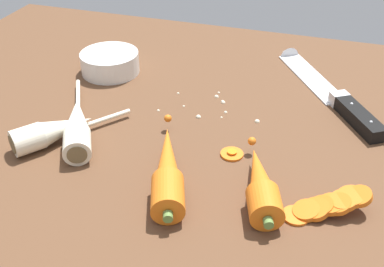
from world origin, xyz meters
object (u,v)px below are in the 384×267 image
object	(u,v)px
whole_carrot_second	(261,184)
parsnip_mid_left	(77,125)
chefs_knife	(322,85)
carrot_slice_stray_near	(232,153)
parsnip_front	(53,131)
whole_carrot	(168,170)
prep_bowl	(110,62)
carrot_slice_stack	(329,205)

from	to	relation	value
whole_carrot_second	parsnip_mid_left	size ratio (longest dim) A/B	0.76
whole_carrot_second	parsnip_mid_left	xyz separation A→B (cm)	(-29.14, 5.29, -0.12)
chefs_knife	whole_carrot_second	bearing A→B (deg)	-99.44
whole_carrot_second	carrot_slice_stray_near	size ratio (longest dim) A/B	5.01
parsnip_front	parsnip_mid_left	bearing A→B (deg)	45.29
whole_carrot	parsnip_front	size ratio (longest dim) A/B	1.29
parsnip_front	prep_bowl	distance (cm)	23.92
parsnip_front	prep_bowl	bearing A→B (deg)	95.50
whole_carrot	whole_carrot_second	world-z (taller)	same
chefs_knife	parsnip_mid_left	world-z (taller)	parsnip_mid_left
carrot_slice_stack	prep_bowl	world-z (taller)	prep_bowl
parsnip_mid_left	carrot_slice_stray_near	distance (cm)	23.84
whole_carrot_second	parsnip_mid_left	world-z (taller)	whole_carrot_second
parsnip_mid_left	carrot_slice_stack	world-z (taller)	parsnip_mid_left
carrot_slice_stack	carrot_slice_stray_near	bearing A→B (deg)	150.28
carrot_slice_stack	prep_bowl	bearing A→B (deg)	147.66
parsnip_mid_left	prep_bowl	bearing A→B (deg)	102.81
parsnip_front	prep_bowl	xyz separation A→B (cm)	(-2.29, 23.81, 0.17)
parsnip_front	carrot_slice_stack	bearing A→B (deg)	-4.47
whole_carrot	carrot_slice_stray_near	bearing A→B (deg)	51.13
whole_carrot_second	parsnip_mid_left	distance (cm)	29.62
chefs_knife	whole_carrot_second	xyz separation A→B (cm)	(-5.33, -32.06, 1.45)
chefs_knife	carrot_slice_stack	world-z (taller)	carrot_slice_stack
carrot_slice_stack	chefs_knife	bearing A→B (deg)	95.74
whole_carrot_second	prep_bowl	size ratio (longest dim) A/B	1.52
whole_carrot	parsnip_mid_left	bearing A→B (deg)	160.07
prep_bowl	whole_carrot	bearing A→B (deg)	-51.58
chefs_knife	whole_carrot_second	world-z (taller)	whole_carrot_second
carrot_slice_stray_near	prep_bowl	bearing A→B (deg)	146.42
parsnip_front	parsnip_mid_left	world-z (taller)	same
whole_carrot	carrot_slice_stack	distance (cm)	20.89
whole_carrot	prep_bowl	world-z (taller)	whole_carrot
whole_carrot_second	parsnip_front	bearing A→B (deg)	175.08
whole_carrot	carrot_slice_stray_near	xyz separation A→B (cm)	(6.80, 8.44, -1.74)
chefs_knife	carrot_slice_stack	size ratio (longest dim) A/B	2.99
prep_bowl	whole_carrot_second	bearing A→B (deg)	-37.99
chefs_knife	whole_carrot_second	distance (cm)	32.53
carrot_slice_stray_near	prep_bowl	distance (cm)	34.26
parsnip_mid_left	chefs_knife	bearing A→B (deg)	37.83
whole_carrot	carrot_slice_stack	xyz separation A→B (cm)	(20.87, 0.41, -0.79)
chefs_knife	parsnip_mid_left	size ratio (longest dim) A/B	1.42
parsnip_front	parsnip_mid_left	distance (cm)	3.61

